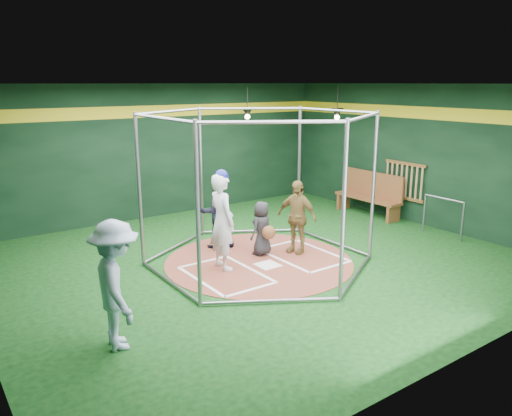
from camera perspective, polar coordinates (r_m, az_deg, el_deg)
room_shell at (r=9.70m, az=0.32°, el=3.64°), size 10.10×9.10×3.53m
clay_disc at (r=10.16m, az=0.33°, el=-6.11°), size 3.80×3.80×0.01m
home_plate at (r=9.93m, az=1.35°, el=-6.53°), size 0.43×0.43×0.01m
batter_box_left at (r=9.47m, az=-3.49°, el=-7.61°), size 1.17×1.77×0.01m
batter_box_right at (r=10.53m, az=5.35°, el=-5.37°), size 1.17×1.77×0.01m
batting_cage at (r=9.74m, az=0.34°, el=2.16°), size 4.05×4.67×3.00m
bat_rack at (r=13.51m, az=16.55°, el=3.01°), size 0.07×1.25×0.98m
pendant_lamp_near at (r=13.76m, az=-0.99°, el=10.89°), size 0.34×0.34×0.90m
pendant_lamp_far at (r=13.67m, az=9.26°, el=10.69°), size 0.34×0.34×0.90m
batter_figure at (r=9.53m, az=-3.90°, el=-1.41°), size 0.47×0.70×1.94m
visitor_leopard at (r=10.50m, az=4.66°, el=-1.00°), size 0.67×0.99×1.55m
catcher_figure at (r=10.37m, az=0.72°, el=-2.36°), size 0.64×0.64×1.14m
umpire at (r=10.82m, az=-4.52°, el=-0.43°), size 0.90×0.77×1.59m
bystander_blue at (r=6.99m, az=-15.67°, el=-8.48°), size 0.84×1.25×1.79m
dugout_bench at (r=13.92m, az=12.91°, el=1.68°), size 0.47×2.02×1.18m
steel_railing at (r=12.46m, az=20.61°, el=-0.26°), size 0.05×1.07×0.92m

